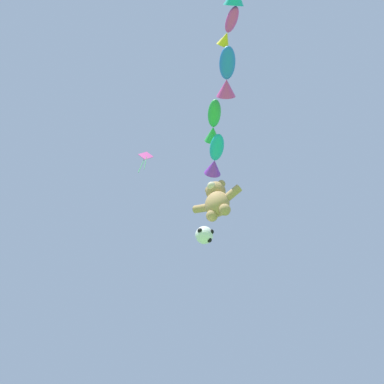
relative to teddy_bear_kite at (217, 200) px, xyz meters
The scene contains 7 objects.
teddy_bear_kite is the anchor object (origin of this frame).
soccer_ball_kite 2.01m from the teddy_bear_kite, behind, with size 0.81×0.80×0.74m.
fish_kite_teal 2.47m from the teddy_bear_kite, 56.31° to the right, with size 1.92×2.17×0.85m.
fish_kite_emerald 3.82m from the teddy_bear_kite, 59.95° to the right, with size 1.73×2.11×0.77m.
fish_kite_cobalt 5.36m from the teddy_bear_kite, 54.02° to the right, with size 1.68×2.13×0.84m.
fish_kite_magenta 7.12m from the teddy_bear_kite, 55.12° to the right, with size 1.48×1.36×0.56m.
diamond_kite 6.01m from the teddy_bear_kite, 151.89° to the right, with size 0.70×0.63×2.47m.
Camera 1 is at (4.68, -1.91, 1.46)m, focal length 28.00 mm.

